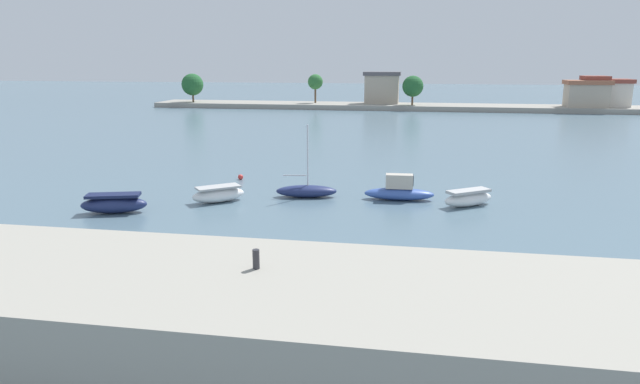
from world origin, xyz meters
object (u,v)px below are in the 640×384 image
Objects in this scene: moored_boat_1 at (218,194)px; moored_boat_4 at (468,198)px; moored_boat_0 at (114,204)px; mooring_buoy_0 at (241,177)px; moored_boat_3 at (399,191)px; moored_boat_2 at (306,191)px; mooring_bollard at (256,259)px.

moored_boat_4 is (15.99, 1.75, -0.00)m from moored_boat_1.
moored_boat_0 is 11.58m from mooring_buoy_0.
moored_boat_3 reaches higher than mooring_buoy_0.
moored_boat_1 is at bearing 18.26° from moored_boat_0.
moored_boat_2 is (10.70, 5.97, -0.14)m from moored_boat_0.
moored_boat_0 is 21.97m from moored_boat_4.
moored_boat_1 reaches higher than mooring_buoy_0.
moored_boat_3 is 11.32× the size of mooring_buoy_0.
moored_boat_4 is (8.09, 19.78, -2.55)m from mooring_bollard.
mooring_buoy_0 is at bearing 133.67° from moored_boat_2.
moored_boat_3 reaches higher than moored_boat_0.
moored_boat_2 reaches higher than moored_boat_3.
mooring_bollard reaches higher than moored_boat_1.
moored_boat_2 is 6.22m from moored_boat_3.
moored_boat_1 is 8.74× the size of mooring_buoy_0.
moored_boat_4 reaches higher than mooring_buoy_0.
mooring_bollard is 1.52× the size of mooring_buoy_0.
moored_boat_2 reaches higher than moored_boat_1.
mooring_bollard is at bearing -70.93° from mooring_buoy_0.
moored_boat_2 is at bearing -179.34° from moored_boat_3.
moored_boat_0 is 12.25m from moored_boat_2.
moored_boat_1 is 1.00× the size of moored_boat_4.
mooring_bollard reaches higher than moored_boat_0.
mooring_buoy_0 is (4.56, 10.64, -0.36)m from moored_boat_0.
moored_boat_2 reaches higher than mooring_buoy_0.
moored_boat_0 is at bearing 132.59° from mooring_bollard.
mooring_bollard is 20.65m from moored_boat_2.
moored_boat_3 is at bearing -19.38° from mooring_buoy_0.
moored_boat_4 reaches higher than moored_boat_1.
mooring_buoy_0 is (-16.73, 5.21, -0.30)m from moored_boat_4.
moored_boat_1 is (-7.90, 18.04, -2.55)m from mooring_bollard.
moored_boat_3 is 4.47m from moored_boat_4.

